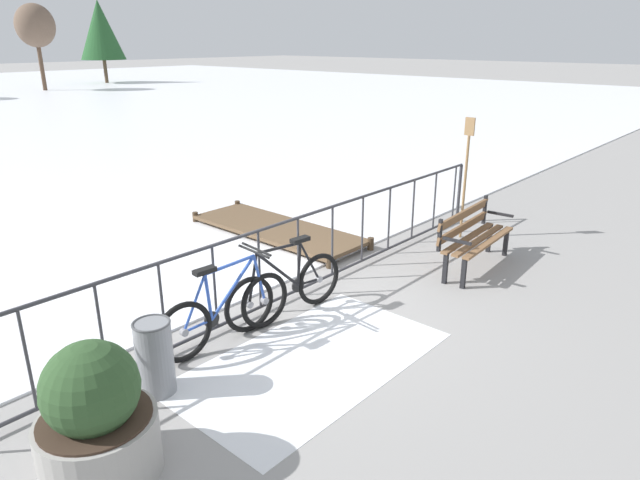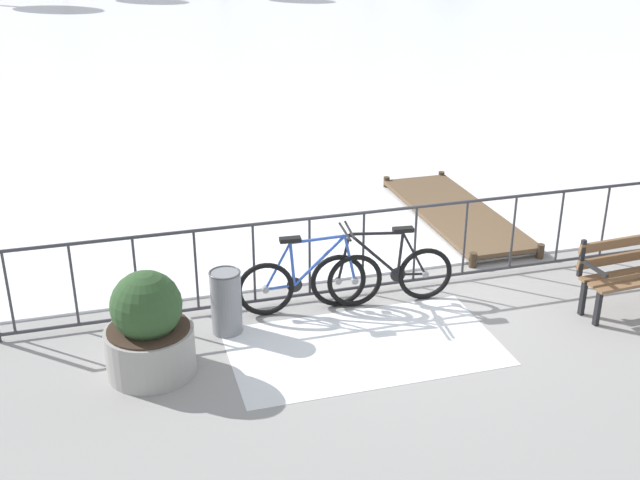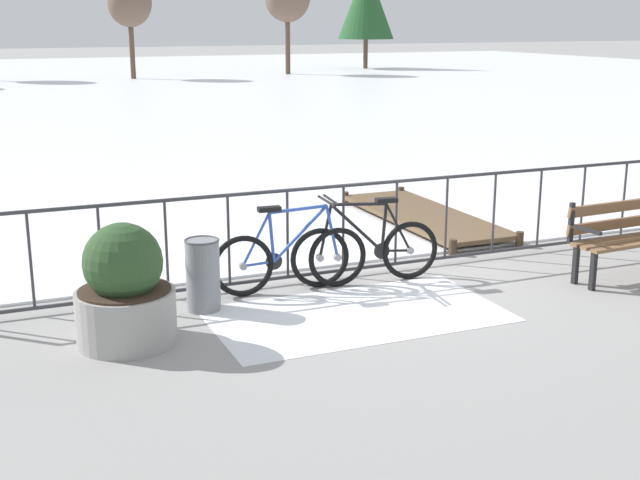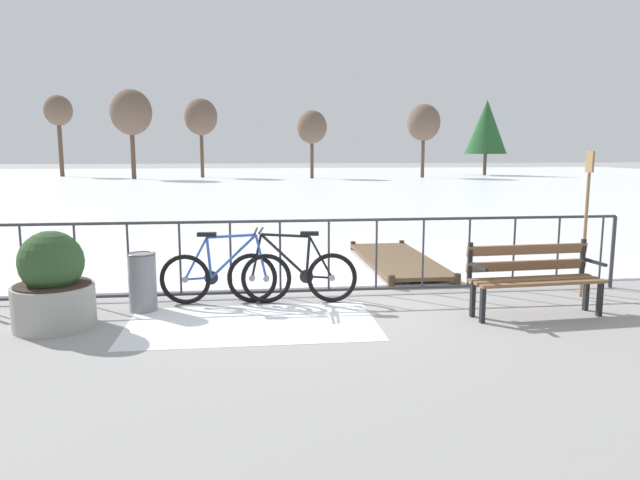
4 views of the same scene
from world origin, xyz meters
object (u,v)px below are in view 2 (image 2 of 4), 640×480
(bicycle_second, at_px, (310,282))
(planter_with_shrub, at_px, (149,330))
(trash_bin, at_px, (226,301))
(bicycle_near_railing, at_px, (382,274))

(bicycle_second, xyz_separation_m, planter_with_shrub, (-1.89, -0.80, 0.12))
(planter_with_shrub, distance_m, trash_bin, 1.06)
(bicycle_near_railing, height_order, planter_with_shrub, planter_with_shrub)
(bicycle_second, bearing_deg, trash_bin, -168.28)
(trash_bin, bearing_deg, bicycle_near_railing, 5.20)
(bicycle_near_railing, bearing_deg, bicycle_second, 177.41)
(bicycle_near_railing, xyz_separation_m, planter_with_shrub, (-2.76, -0.77, 0.12))
(trash_bin, bearing_deg, bicycle_second, 11.72)
(bicycle_second, distance_m, trash_bin, 1.04)
(bicycle_near_railing, xyz_separation_m, bicycle_second, (-0.87, 0.04, 0.00))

